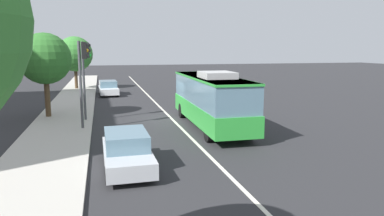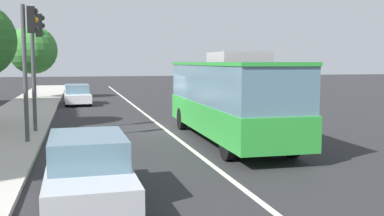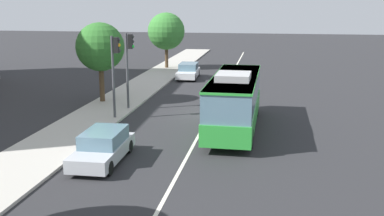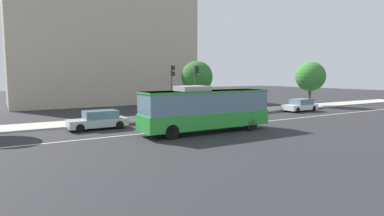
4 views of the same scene
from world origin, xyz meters
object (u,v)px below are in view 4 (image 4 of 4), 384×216
object	(u,v)px
sedan_white	(300,105)
traffic_light_mid_block	(172,82)
traffic_light_near_corner	(196,82)
sedan_silver	(98,120)
street_tree_kerbside_right	(197,77)
transit_bus	(206,108)
street_tree_kerbside_left	(310,77)

from	to	relation	value
sedan_white	traffic_light_mid_block	world-z (taller)	traffic_light_mid_block
traffic_light_mid_block	traffic_light_near_corner	bearing A→B (deg)	85.99
sedan_silver	street_tree_kerbside_right	xyz separation A→B (m)	(11.93, 4.52, 3.34)
sedan_white	street_tree_kerbside_right	distance (m)	12.96
transit_bus	traffic_light_near_corner	xyz separation A→B (m)	(3.66, 7.37, 1.75)
transit_bus	traffic_light_mid_block	bearing A→B (deg)	82.79
traffic_light_mid_block	street_tree_kerbside_right	world-z (taller)	street_tree_kerbside_right
sedan_silver	traffic_light_near_corner	world-z (taller)	traffic_light_near_corner
sedan_silver	street_tree_kerbside_left	distance (m)	30.14
sedan_white	traffic_light_near_corner	world-z (taller)	traffic_light_near_corner
sedan_white	sedan_silver	bearing A→B (deg)	-2.09
traffic_light_near_corner	street_tree_kerbside_left	world-z (taller)	street_tree_kerbside_left
sedan_white	traffic_light_mid_block	xyz separation A→B (m)	(-16.17, 1.67, 2.84)
transit_bus	street_tree_kerbside_right	size ratio (longest dim) A/B	1.72
transit_bus	traffic_light_near_corner	size ratio (longest dim) A/B	1.93
transit_bus	street_tree_kerbside_left	world-z (taller)	street_tree_kerbside_left
sedan_silver	sedan_white	bearing A→B (deg)	179.63
street_tree_kerbside_right	traffic_light_near_corner	bearing A→B (deg)	-123.66
sedan_silver	street_tree_kerbside_left	xyz separation A→B (m)	(29.71, 3.74, 3.37)
traffic_light_mid_block	street_tree_kerbside_left	bearing A→B (deg)	92.06
sedan_white	street_tree_kerbside_right	size ratio (longest dim) A/B	0.79
traffic_light_near_corner	traffic_light_mid_block	world-z (taller)	same
street_tree_kerbside_right	transit_bus	bearing A→B (deg)	-118.47
transit_bus	traffic_light_near_corner	bearing A→B (deg)	64.32
transit_bus	street_tree_kerbside_left	bearing A→B (deg)	22.51
sedan_silver	sedan_white	size ratio (longest dim) A/B	0.99
traffic_light_mid_block	street_tree_kerbside_left	world-z (taller)	street_tree_kerbside_left
street_tree_kerbside_left	street_tree_kerbside_right	world-z (taller)	street_tree_kerbside_left
transit_bus	traffic_light_mid_block	size ratio (longest dim) A/B	1.93
sedan_white	traffic_light_near_corner	bearing A→B (deg)	-9.43
sedan_silver	street_tree_kerbside_left	bearing A→B (deg)	-173.76
transit_bus	traffic_light_mid_block	world-z (taller)	traffic_light_mid_block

